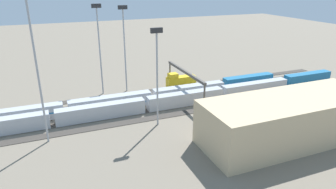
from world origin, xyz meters
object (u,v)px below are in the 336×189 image
(train_on_track_2, at_px, (145,98))
(light_mast_2, at_px, (99,39))
(light_mast_1, at_px, (157,64))
(train_on_track_3, at_px, (141,105))
(signal_gantry, at_px, (185,75))
(light_mast_3, at_px, (35,53))
(light_mast_0, at_px, (124,38))
(train_on_track_0, at_px, (180,81))
(maintenance_shed, at_px, (290,119))

(train_on_track_2, distance_m, light_mast_2, 22.81)
(light_mast_2, bearing_deg, light_mast_1, 107.29)
(train_on_track_3, xyz_separation_m, signal_gantry, (-15.58, -5.00, 5.36))
(light_mast_1, xyz_separation_m, signal_gantry, (-13.96, -13.87, -8.18))
(light_mast_2, bearing_deg, light_mast_3, 56.79)
(light_mast_0, bearing_deg, light_mast_3, 46.18)
(train_on_track_3, bearing_deg, train_on_track_0, -141.00)
(signal_gantry, bearing_deg, maintenance_shed, 108.55)
(train_on_track_2, distance_m, train_on_track_0, 18.70)
(light_mast_3, distance_m, signal_gantry, 43.68)
(signal_gantry, relative_size, maintenance_shed, 0.61)
(light_mast_2, relative_size, maintenance_shed, 0.68)
(light_mast_2, bearing_deg, train_on_track_0, 171.91)
(train_on_track_0, distance_m, light_mast_0, 23.56)
(light_mast_3, relative_size, signal_gantry, 1.30)
(maintenance_shed, bearing_deg, train_on_track_2, -53.60)
(light_mast_2, relative_size, light_mast_3, 0.85)
(train_on_track_2, bearing_deg, light_mast_0, -81.46)
(train_on_track_2, relative_size, train_on_track_3, 0.65)
(train_on_track_2, bearing_deg, light_mast_1, 85.45)
(train_on_track_0, bearing_deg, light_mast_3, 28.02)
(light_mast_3, xyz_separation_m, maintenance_shed, (-50.50, 19.27, -15.21))
(train_on_track_3, distance_m, light_mast_0, 23.75)
(light_mast_0, xyz_separation_m, light_mast_2, (7.67, -0.38, 0.34))
(signal_gantry, distance_m, maintenance_shed, 33.84)
(light_mast_1, bearing_deg, train_on_track_3, -79.63)
(train_on_track_2, relative_size, light_mast_0, 3.35)
(train_on_track_2, relative_size, light_mast_2, 3.27)
(light_mast_1, xyz_separation_m, light_mast_2, (8.56, -27.49, 2.00))
(train_on_track_3, height_order, light_mast_2, light_mast_2)
(light_mast_1, xyz_separation_m, light_mast_3, (25.81, -1.14, 4.64))
(train_on_track_0, xyz_separation_m, light_mast_3, (42.71, 22.73, 18.09))
(train_on_track_3, bearing_deg, light_mast_3, 17.72)
(light_mast_0, xyz_separation_m, light_mast_3, (24.92, 25.97, 2.98))
(train_on_track_2, height_order, light_mast_3, light_mast_3)
(light_mast_2, bearing_deg, train_on_track_2, 125.35)
(train_on_track_2, relative_size, signal_gantry, 3.62)
(train_on_track_3, distance_m, light_mast_1, 16.27)
(train_on_track_3, bearing_deg, light_mast_1, 100.37)
(light_mast_1, bearing_deg, light_mast_3, -2.54)
(train_on_track_2, height_order, maintenance_shed, maintenance_shed)
(maintenance_shed, bearing_deg, signal_gantry, -71.45)
(light_mast_0, bearing_deg, light_mast_1, 91.87)
(light_mast_2, height_order, maintenance_shed, light_mast_2)
(light_mast_0, distance_m, light_mast_2, 7.69)
(light_mast_2, height_order, light_mast_3, light_mast_3)
(train_on_track_0, bearing_deg, light_mast_1, 54.70)
(light_mast_2, bearing_deg, light_mast_0, 177.17)
(train_on_track_2, bearing_deg, light_mast_2, -54.65)
(signal_gantry, bearing_deg, light_mast_2, -31.17)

